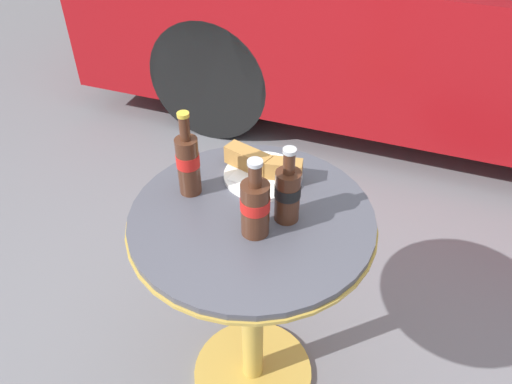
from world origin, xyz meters
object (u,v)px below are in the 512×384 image
(lunch_plate_near, at_px, (263,169))
(bistro_table, at_px, (252,269))
(cola_bottle_right, at_px, (288,192))
(cola_bottle_center, at_px, (255,206))
(parked_car, at_px, (487,0))
(cola_bottle_left, at_px, (188,162))

(lunch_plate_near, bearing_deg, bistro_table, -79.95)
(cola_bottle_right, xyz_separation_m, cola_bottle_center, (-0.06, -0.08, 0.00))
(cola_bottle_right, bearing_deg, parked_car, 77.54)
(cola_bottle_center, distance_m, parked_car, 2.36)
(cola_bottle_left, relative_size, cola_bottle_center, 1.13)
(cola_bottle_left, xyz_separation_m, parked_car, (0.77, 2.20, -0.17))
(lunch_plate_near, bearing_deg, cola_bottle_center, -74.81)
(cola_bottle_center, xyz_separation_m, lunch_plate_near, (-0.06, 0.22, -0.06))
(bistro_table, height_order, cola_bottle_center, cola_bottle_center)
(parked_car, bearing_deg, cola_bottle_center, -103.44)
(cola_bottle_center, bearing_deg, parked_car, 76.56)
(cola_bottle_right, bearing_deg, cola_bottle_left, 177.21)
(cola_bottle_center, height_order, parked_car, parked_car)
(parked_car, bearing_deg, lunch_plate_near, -106.39)
(cola_bottle_left, height_order, cola_bottle_center, cola_bottle_left)
(cola_bottle_center, bearing_deg, bistro_table, 118.33)
(cola_bottle_left, relative_size, cola_bottle_right, 1.15)
(bistro_table, relative_size, cola_bottle_right, 3.56)
(cola_bottle_right, relative_size, cola_bottle_center, 0.99)
(cola_bottle_center, bearing_deg, lunch_plate_near, 105.19)
(cola_bottle_center, relative_size, lunch_plate_near, 0.92)
(cola_bottle_left, distance_m, cola_bottle_right, 0.28)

